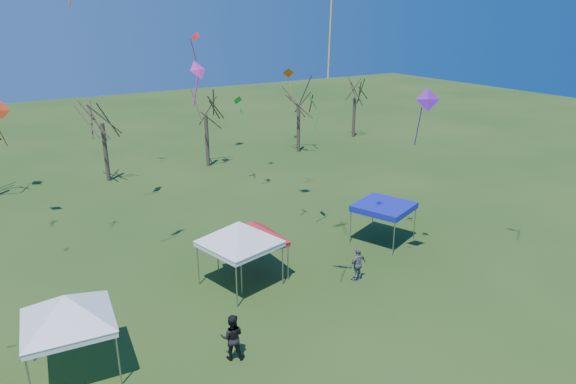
# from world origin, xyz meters

# --- Properties ---
(ground) EXTENTS (140.00, 140.00, 0.00)m
(ground) POSITION_xyz_m (0.00, 0.00, 0.00)
(ground) COLOR #234416
(ground) RESTS_ON ground
(tree_2) EXTENTS (3.71, 3.71, 8.18)m
(tree_2) POSITION_xyz_m (-2.37, 24.38, 6.29)
(tree_2) COLOR #3D2D21
(tree_2) RESTS_ON ground
(tree_3) EXTENTS (3.59, 3.59, 7.91)m
(tree_3) POSITION_xyz_m (6.03, 24.04, 6.08)
(tree_3) COLOR #3D2D21
(tree_3) RESTS_ON ground
(tree_4) EXTENTS (3.58, 3.58, 7.89)m
(tree_4) POSITION_xyz_m (15.36, 24.00, 6.06)
(tree_4) COLOR #3D2D21
(tree_4) RESTS_ON ground
(tree_5) EXTENTS (3.39, 3.39, 7.46)m
(tree_5) POSITION_xyz_m (23.72, 26.07, 5.73)
(tree_5) COLOR #3D2D21
(tree_5) RESTS_ON ground
(tent_white_west) EXTENTS (4.27, 4.27, 3.79)m
(tent_white_west) POSITION_xyz_m (-9.08, 1.43, 3.06)
(tent_white_west) COLOR gray
(tent_white_west) RESTS_ON ground
(tent_white_mid) EXTENTS (4.28, 4.28, 3.88)m
(tent_white_mid) POSITION_xyz_m (-0.91, 4.05, 3.13)
(tent_white_mid) COLOR gray
(tent_white_mid) RESTS_ON ground
(tent_red) EXTENTS (3.93, 3.93, 3.47)m
(tent_red) POSITION_xyz_m (-0.01, 4.50, 2.80)
(tent_red) COLOR gray
(tent_red) RESTS_ON ground
(tent_blue) EXTENTS (3.78, 3.78, 2.30)m
(tent_blue) POSITION_xyz_m (8.43, 4.27, 2.11)
(tent_blue) COLOR gray
(tent_blue) RESTS_ON ground
(person_grey) EXTENTS (1.06, 0.53, 1.75)m
(person_grey) POSITION_xyz_m (4.22, 1.36, 0.87)
(person_grey) COLOR slate
(person_grey) RESTS_ON ground
(person_dark) EXTENTS (1.15, 1.07, 1.88)m
(person_dark) POSITION_xyz_m (-3.74, -0.87, 0.94)
(person_dark) COLOR black
(person_dark) RESTS_ON ground
(kite_17) EXTENTS (0.94, 1.18, 3.18)m
(kite_17) POSITION_xyz_m (5.58, 7.37, 7.84)
(kite_17) COLOR green
(kite_17) RESTS_ON ground
(kite_22) EXTENTS (0.91, 0.85, 2.70)m
(kite_22) POSITION_xyz_m (6.04, 17.83, 6.48)
(kite_22) COLOR green
(kite_22) RESTS_ON ground
(kite_12) EXTENTS (1.28, 1.12, 3.37)m
(kite_12) POSITION_xyz_m (14.32, 24.15, 7.43)
(kite_12) COLOR orange
(kite_12) RESTS_ON ground
(kite_1) EXTENTS (0.90, 0.68, 1.80)m
(kite_1) POSITION_xyz_m (-2.95, 2.99, 10.51)
(kite_1) COLOR #FA37B1
(kite_1) RESTS_ON ground
(kite_19) EXTENTS (0.85, 0.96, 2.14)m
(kite_19) POSITION_xyz_m (4.66, 21.96, 10.88)
(kite_19) COLOR red
(kite_19) RESTS_ON ground
(kite_27) EXTENTS (1.19, 0.98, 2.78)m
(kite_27) POSITION_xyz_m (7.12, 0.46, 8.86)
(kite_27) COLOR purple
(kite_27) RESTS_ON ground
(kite_13) EXTENTS (1.04, 1.05, 2.82)m
(kite_13) POSITION_xyz_m (-9.24, 17.98, 7.22)
(kite_13) COLOR red
(kite_13) RESTS_ON ground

